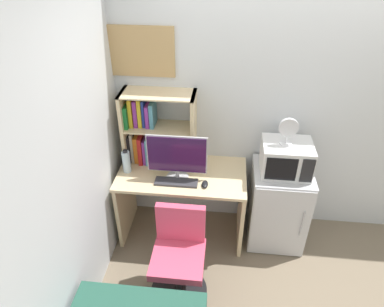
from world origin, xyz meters
name	(u,v)px	position (x,y,z in m)	size (l,w,h in m)	color
wall_back	(330,114)	(0.40, 0.02, 1.30)	(6.40, 0.04, 2.60)	silver
wall_left	(36,224)	(-1.62, -1.60, 1.30)	(0.04, 4.40, 2.60)	silver
desk	(182,192)	(-0.94, -0.33, 0.53)	(1.22, 0.65, 0.78)	beige
hutch_bookshelf	(149,129)	(-1.27, -0.13, 1.12)	(0.68, 0.30, 0.73)	beige
monitor	(177,157)	(-0.97, -0.41, 1.02)	(0.55, 0.21, 0.45)	#B7B7BC
keyboard	(176,182)	(-0.97, -0.49, 0.79)	(0.39, 0.12, 0.02)	#333338
computer_mouse	(205,184)	(-0.71, -0.50, 0.79)	(0.06, 0.11, 0.03)	black
water_bottle	(126,161)	(-1.46, -0.36, 0.89)	(0.08, 0.08, 0.24)	silver
mini_fridge	(277,206)	(0.01, -0.30, 0.42)	(0.54, 0.55, 0.85)	silver
microwave	(286,158)	(0.01, -0.29, 0.99)	(0.44, 0.37, 0.29)	silver
desk_fan	(288,130)	(-0.02, -0.30, 1.29)	(0.17, 0.11, 0.26)	silver
desk_chair	(179,259)	(-0.88, -1.02, 0.37)	(0.50, 0.50, 0.85)	black
wall_corkboard	(138,52)	(-1.35, -0.01, 1.83)	(0.66, 0.02, 0.44)	tan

